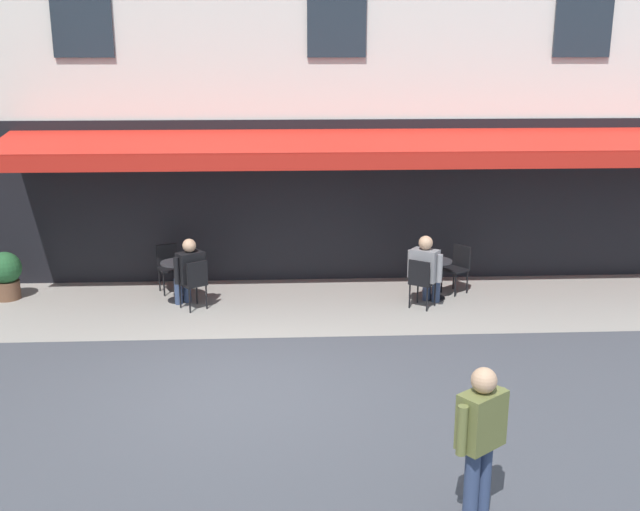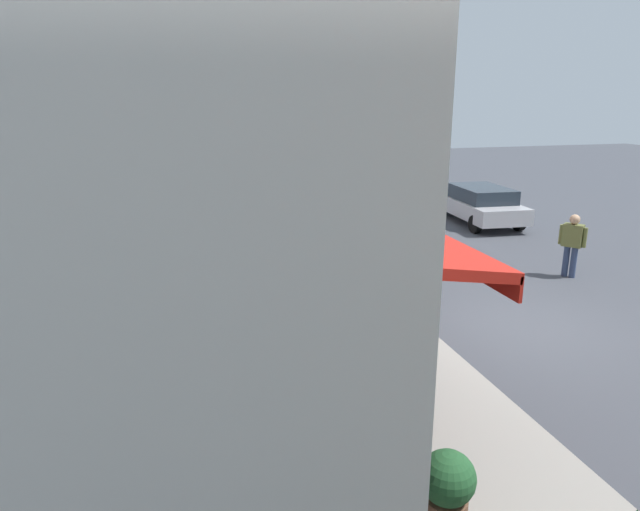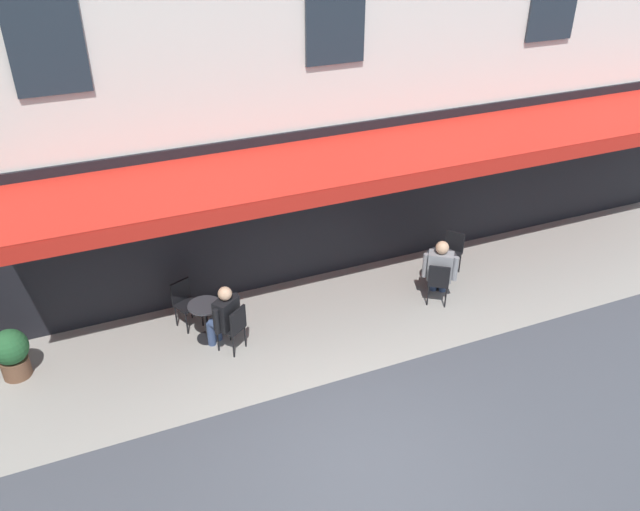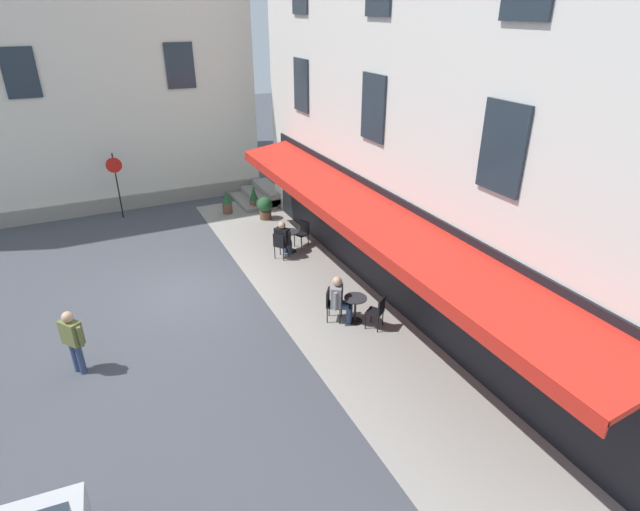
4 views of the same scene
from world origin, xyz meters
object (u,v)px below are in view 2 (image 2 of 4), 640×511
at_px(cafe_chair_black_kerbside, 337,363).
at_px(cafe_chair_black_near_door, 284,262).
at_px(cafe_chair_black_corner_left, 388,338).
at_px(cafe_table_near_entrance, 367,355).
at_px(potted_plant_by_steps, 447,487).
at_px(cafe_table_mid_terrace, 304,268).
at_px(cafe_chair_black_back_row, 329,269).
at_px(walking_pedestrian_in_olive, 572,241).
at_px(seated_companion_in_grey, 320,262).
at_px(parked_car_silver, 479,203).
at_px(seated_patron_in_black, 382,335).

xyz_separation_m(cafe_chair_black_kerbside, cafe_chair_black_near_door, (-5.51, 0.33, 0.00)).
xyz_separation_m(cafe_chair_black_corner_left, cafe_chair_black_kerbside, (0.62, -1.09, 0.00)).
bearing_deg(cafe_table_near_entrance, potted_plant_by_steps, -4.79).
distance_m(cafe_table_mid_terrace, cafe_chair_black_back_row, 0.63).
bearing_deg(walking_pedestrian_in_olive, cafe_chair_black_corner_left, -61.34).
relative_size(cafe_chair_black_kerbside, cafe_chair_black_near_door, 1.00).
bearing_deg(walking_pedestrian_in_olive, cafe_table_near_entrance, -60.71).
bearing_deg(cafe_chair_black_near_door, walking_pedestrian_in_olive, 78.51).
distance_m(cafe_chair_black_kerbside, seated_companion_in_grey, 4.88).
bearing_deg(parked_car_silver, seated_companion_in_grey, -53.46).
distance_m(cafe_table_near_entrance, potted_plant_by_steps, 3.21).
relative_size(cafe_table_near_entrance, cafe_chair_black_corner_left, 0.82).
height_order(cafe_chair_black_kerbside, cafe_chair_black_back_row, same).
distance_m(cafe_table_near_entrance, cafe_chair_black_near_door, 5.27).
xyz_separation_m(cafe_table_near_entrance, cafe_chair_black_kerbside, (0.25, -0.58, 0.06)).
distance_m(cafe_chair_black_corner_left, walking_pedestrian_in_olive, 7.21).
bearing_deg(seated_companion_in_grey, potted_plant_by_steps, -5.43).
bearing_deg(cafe_chair_black_kerbside, cafe_table_mid_terrace, 171.95).
xyz_separation_m(cafe_chair_black_kerbside, cafe_table_mid_terrace, (-5.00, 0.71, -0.06)).
height_order(cafe_table_mid_terrace, parked_car_silver, parked_car_silver).
relative_size(cafe_table_near_entrance, walking_pedestrian_in_olive, 0.46).
height_order(walking_pedestrian_in_olive, potted_plant_by_steps, walking_pedestrian_in_olive).
height_order(cafe_chair_black_near_door, seated_patron_in_black, seated_patron_in_black).
xyz_separation_m(cafe_chair_black_corner_left, seated_patron_in_black, (0.13, -0.17, 0.14)).
distance_m(cafe_chair_black_near_door, parked_car_silver, 9.40).
bearing_deg(seated_patron_in_black, cafe_chair_black_back_row, 175.78).
height_order(cafe_table_near_entrance, cafe_chair_black_back_row, cafe_chair_black_back_row).
height_order(cafe_table_mid_terrace, cafe_chair_black_near_door, cafe_chair_black_near_door).
xyz_separation_m(cafe_chair_black_kerbside, seated_patron_in_black, (-0.49, 0.92, 0.14)).
distance_m(cafe_table_near_entrance, cafe_chair_black_corner_left, 0.63).
bearing_deg(cafe_chair_black_back_row, parked_car_silver, 127.82).
distance_m(cafe_chair_black_corner_left, seated_companion_in_grey, 4.15).
relative_size(cafe_chair_black_corner_left, cafe_table_mid_terrace, 1.21).
bearing_deg(cafe_chair_black_kerbside, cafe_chair_black_corner_left, 119.70).
bearing_deg(walking_pedestrian_in_olive, parked_car_silver, 170.43).
bearing_deg(cafe_chair_black_corner_left, cafe_chair_black_kerbside, -60.30).
xyz_separation_m(cafe_table_near_entrance, cafe_chair_black_back_row, (-4.39, 0.64, 0.06)).
distance_m(cafe_chair_black_near_door, seated_patron_in_black, 5.06).
bearing_deg(walking_pedestrian_in_olive, potted_plant_by_steps, -45.27).
xyz_separation_m(cafe_chair_black_kerbside, cafe_chair_black_back_row, (-4.64, 1.22, 0.00)).
height_order(cafe_table_mid_terrace, potted_plant_by_steps, potted_plant_by_steps).
bearing_deg(seated_patron_in_black, walking_pedestrian_in_olive, 118.88).
bearing_deg(cafe_chair_black_kerbside, cafe_chair_black_near_door, 176.54).
bearing_deg(cafe_chair_black_kerbside, parked_car_silver, 140.50).
height_order(cafe_chair_black_corner_left, walking_pedestrian_in_olive, walking_pedestrian_in_olive).
bearing_deg(potted_plant_by_steps, cafe_chair_black_corner_left, 167.74).
xyz_separation_m(cafe_table_near_entrance, potted_plant_by_steps, (3.20, -0.27, -0.00)).
xyz_separation_m(cafe_table_near_entrance, parked_car_silver, (-10.00, 7.87, 0.22)).
distance_m(cafe_chair_black_corner_left, potted_plant_by_steps, 3.66).
xyz_separation_m(cafe_chair_black_back_row, seated_companion_in_grey, (-0.12, -0.18, 0.16)).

